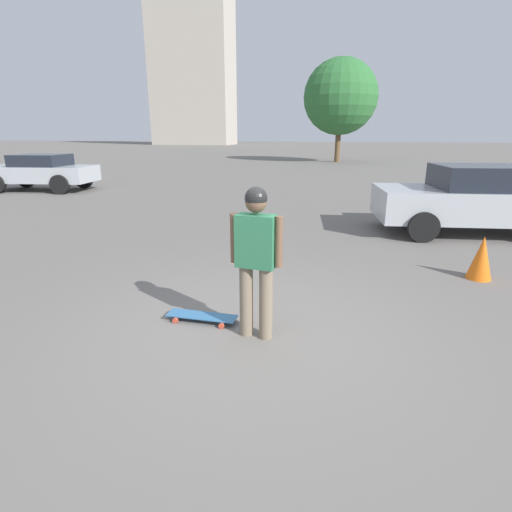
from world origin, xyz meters
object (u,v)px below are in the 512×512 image
traffic_cone (481,258)px  car_parked_far (41,171)px  skateboard (202,316)px  person (256,253)px  car_parked_near (474,199)px

traffic_cone → car_parked_far: bearing=62.6°
car_parked_far → traffic_cone: car_parked_far is taller
skateboard → traffic_cone: traffic_cone is taller
person → car_parked_near: size_ratio=0.39×
car_parked_far → traffic_cone: size_ratio=6.26×
skateboard → traffic_cone: 4.38m
car_parked_near → car_parked_far: 15.00m
car_parked_far → traffic_cone: (-7.14, -13.80, -0.41)m
person → car_parked_near: 6.83m
skateboard → car_parked_far: car_parked_far is taller
car_parked_near → car_parked_far: size_ratio=1.01×
skateboard → car_parked_far: size_ratio=0.20×
skateboard → car_parked_far: 13.89m
skateboard → car_parked_near: (5.56, -4.37, 0.71)m
skateboard → traffic_cone: (2.35, -3.69, 0.28)m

